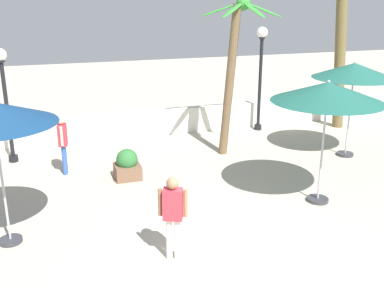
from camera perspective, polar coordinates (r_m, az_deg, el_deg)
The scene contains 11 objects.
ground_plane at distance 9.25m, azimuth 5.87°, elevation -13.80°, with size 56.00×56.00×0.00m, color #B2A893.
boundary_wall at distance 16.50m, azimuth -5.94°, elevation 2.59°, with size 25.20×0.30×0.94m, color silver.
patio_umbrella_0 at distance 14.71m, azimuth 19.63°, elevation 8.57°, with size 2.51×2.51×2.98m.
patio_umbrella_1 at distance 10.99m, azimuth 16.61°, elevation 6.16°, with size 2.62×2.62×3.03m.
palm_tree_0 at distance 17.80m, azimuth 17.95°, elevation 13.16°, with size 2.78×2.79×5.81m.
palm_tree_1 at distance 14.18m, azimuth 5.35°, elevation 11.13°, with size 2.53×2.54×4.85m.
lamp_post_0 at distance 14.50m, azimuth -22.35°, elevation 5.92°, with size 0.37×0.37×3.43m.
lamp_post_3 at distance 16.98m, azimuth 8.60°, elevation 9.75°, with size 0.39×0.39×3.80m.
guest_2 at distance 13.25m, azimuth -15.87°, elevation 0.57°, with size 0.29×0.56×1.70m.
guest_3 at distance 8.64m, azimuth -2.41°, elevation -8.30°, with size 0.52×0.37×1.70m.
planter at distance 12.76m, azimuth -8.10°, elevation -2.64°, with size 0.70×0.70×0.85m.
Camera 1 is at (-3.30, -7.12, 4.89)m, focal length 42.63 mm.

